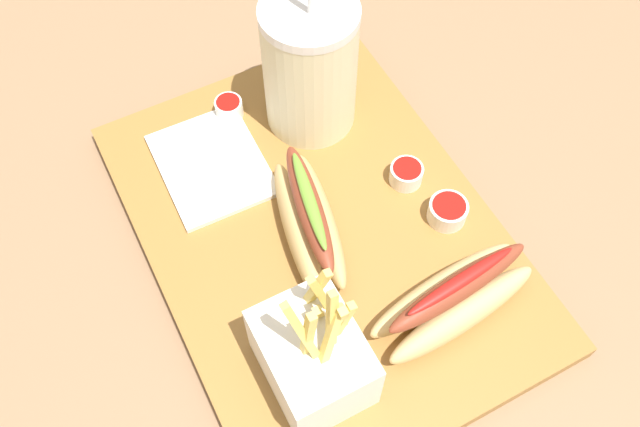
{
  "coord_description": "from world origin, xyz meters",
  "views": [
    {
      "loc": [
        0.31,
        -0.16,
        0.62
      ],
      "look_at": [
        0.0,
        0.0,
        0.05
      ],
      "focal_mm": 38.65,
      "sensor_mm": 36.0,
      "label": 1
    }
  ],
  "objects_px": {
    "ketchup_cup_2": "(448,211)",
    "ketchup_cup_3": "(229,107)",
    "soda_cup": "(310,67)",
    "hot_dog_2": "(454,299)",
    "ketchup_cup_1": "(406,173)",
    "fries_basket": "(313,356)",
    "napkin_stack": "(212,165)",
    "hot_dog_1": "(309,219)"
  },
  "relations": [
    {
      "from": "hot_dog_1",
      "to": "fries_basket",
      "type": "bearing_deg",
      "value": -25.73
    },
    {
      "from": "ketchup_cup_2",
      "to": "ketchup_cup_1",
      "type": "bearing_deg",
      "value": -167.7
    },
    {
      "from": "soda_cup",
      "to": "fries_basket",
      "type": "bearing_deg",
      "value": -26.84
    },
    {
      "from": "ketchup_cup_1",
      "to": "ketchup_cup_3",
      "type": "distance_m",
      "value": 0.21
    },
    {
      "from": "napkin_stack",
      "to": "fries_basket",
      "type": "bearing_deg",
      "value": -1.85
    },
    {
      "from": "soda_cup",
      "to": "ketchup_cup_3",
      "type": "bearing_deg",
      "value": -118.11
    },
    {
      "from": "soda_cup",
      "to": "ketchup_cup_2",
      "type": "relative_size",
      "value": 6.09
    },
    {
      "from": "hot_dog_1",
      "to": "ketchup_cup_2",
      "type": "relative_size",
      "value": 4.21
    },
    {
      "from": "fries_basket",
      "to": "ketchup_cup_1",
      "type": "bearing_deg",
      "value": 127.65
    },
    {
      "from": "fries_basket",
      "to": "hot_dog_2",
      "type": "xyz_separation_m",
      "value": [
        0.01,
        0.14,
        -0.01
      ]
    },
    {
      "from": "ketchup_cup_2",
      "to": "soda_cup",
      "type": "bearing_deg",
      "value": -161.67
    },
    {
      "from": "ketchup_cup_3",
      "to": "soda_cup",
      "type": "bearing_deg",
      "value": 61.89
    },
    {
      "from": "hot_dog_1",
      "to": "napkin_stack",
      "type": "distance_m",
      "value": 0.13
    },
    {
      "from": "fries_basket",
      "to": "ketchup_cup_3",
      "type": "bearing_deg",
      "value": 170.07
    },
    {
      "from": "soda_cup",
      "to": "hot_dog_1",
      "type": "xyz_separation_m",
      "value": [
        0.13,
        -0.07,
        -0.05
      ]
    },
    {
      "from": "napkin_stack",
      "to": "ketchup_cup_3",
      "type": "bearing_deg",
      "value": 141.15
    },
    {
      "from": "soda_cup",
      "to": "hot_dog_2",
      "type": "xyz_separation_m",
      "value": [
        0.27,
        0.01,
        -0.05
      ]
    },
    {
      "from": "hot_dog_1",
      "to": "ketchup_cup_2",
      "type": "bearing_deg",
      "value": 69.68
    },
    {
      "from": "ketchup_cup_2",
      "to": "ketchup_cup_3",
      "type": "bearing_deg",
      "value": -148.08
    },
    {
      "from": "hot_dog_1",
      "to": "ketchup_cup_2",
      "type": "xyz_separation_m",
      "value": [
        0.05,
        0.13,
        -0.01
      ]
    },
    {
      "from": "ketchup_cup_2",
      "to": "napkin_stack",
      "type": "relative_size",
      "value": 0.3
    },
    {
      "from": "soda_cup",
      "to": "ketchup_cup_3",
      "type": "distance_m",
      "value": 0.11
    },
    {
      "from": "ketchup_cup_2",
      "to": "napkin_stack",
      "type": "distance_m",
      "value": 0.25
    },
    {
      "from": "ketchup_cup_3",
      "to": "napkin_stack",
      "type": "height_order",
      "value": "ketchup_cup_3"
    },
    {
      "from": "ketchup_cup_2",
      "to": "napkin_stack",
      "type": "xyz_separation_m",
      "value": [
        -0.17,
        -0.19,
        -0.01
      ]
    },
    {
      "from": "soda_cup",
      "to": "napkin_stack",
      "type": "relative_size",
      "value": 1.83
    },
    {
      "from": "fries_basket",
      "to": "napkin_stack",
      "type": "relative_size",
      "value": 1.13
    },
    {
      "from": "fries_basket",
      "to": "hot_dog_2",
      "type": "bearing_deg",
      "value": 87.47
    },
    {
      "from": "hot_dog_2",
      "to": "ketchup_cup_3",
      "type": "relative_size",
      "value": 5.55
    },
    {
      "from": "hot_dog_2",
      "to": "hot_dog_1",
      "type": "bearing_deg",
      "value": -150.16
    },
    {
      "from": "ketchup_cup_1",
      "to": "ketchup_cup_3",
      "type": "bearing_deg",
      "value": -142.58
    },
    {
      "from": "hot_dog_2",
      "to": "ketchup_cup_1",
      "type": "xyz_separation_m",
      "value": [
        -0.15,
        0.04,
        -0.01
      ]
    },
    {
      "from": "ketchup_cup_1",
      "to": "ketchup_cup_3",
      "type": "height_order",
      "value": "same"
    },
    {
      "from": "fries_basket",
      "to": "hot_dog_1",
      "type": "xyz_separation_m",
      "value": [
        -0.13,
        0.06,
        -0.01
      ]
    },
    {
      "from": "fries_basket",
      "to": "hot_dog_2",
      "type": "relative_size",
      "value": 0.88
    },
    {
      "from": "hot_dog_2",
      "to": "ketchup_cup_1",
      "type": "distance_m",
      "value": 0.15
    },
    {
      "from": "soda_cup",
      "to": "napkin_stack",
      "type": "xyz_separation_m",
      "value": [
        0.01,
        -0.12,
        -0.07
      ]
    },
    {
      "from": "hot_dog_1",
      "to": "ketchup_cup_3",
      "type": "height_order",
      "value": "hot_dog_1"
    },
    {
      "from": "ketchup_cup_1",
      "to": "ketchup_cup_2",
      "type": "xyz_separation_m",
      "value": [
        0.06,
        0.01,
        0.0
      ]
    },
    {
      "from": "hot_dog_1",
      "to": "hot_dog_2",
      "type": "bearing_deg",
      "value": 29.84
    },
    {
      "from": "soda_cup",
      "to": "hot_dog_2",
      "type": "relative_size",
      "value": 1.42
    },
    {
      "from": "ketchup_cup_2",
      "to": "ketchup_cup_3",
      "type": "height_order",
      "value": "ketchup_cup_2"
    }
  ]
}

